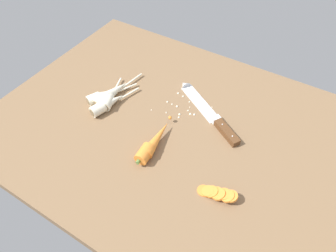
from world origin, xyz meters
TOP-DOWN VIEW (x-y plane):
  - ground_plane at (0.00, 0.00)cm, footprint 120.00×90.00cm
  - chefs_knife at (7.15, 12.26)cm, footprint 31.45×20.84cm
  - whole_carrot at (-0.20, -10.75)cm, footprint 5.32×21.38cm
  - parsnip_front at (-27.18, -1.59)cm, footprint 10.64×18.42cm
  - parsnip_mid_left at (-23.23, -4.51)cm, footprint 8.02×19.95cm
  - parsnip_mid_right at (-25.46, 0.49)cm, footprint 6.07×23.42cm
  - parsnip_back at (-24.75, -1.33)cm, footprint 7.66×17.07cm
  - carrot_slice_stack at (24.48, -15.83)cm, footprint 11.28×5.07cm
  - mince_crumbs at (-0.71, 9.03)cm, footprint 21.21×13.00cm

SIDE VIEW (x-z plane):
  - ground_plane at x=0.00cm, z-range -4.00..0.00cm
  - mince_crumbs at x=-0.71cm, z-range -0.06..0.79cm
  - chefs_knife at x=7.15cm, z-range -1.44..2.74cm
  - carrot_slice_stack at x=24.48cm, z-range -0.52..2.97cm
  - parsnip_mid_right at x=-25.46cm, z-range -0.02..3.98cm
  - parsnip_mid_left at x=-23.23cm, z-range -0.02..3.98cm
  - parsnip_front at x=-27.18cm, z-range -0.02..3.98cm
  - parsnip_back at x=-24.75cm, z-range -0.02..3.98cm
  - whole_carrot at x=-0.20cm, z-range 0.00..4.20cm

